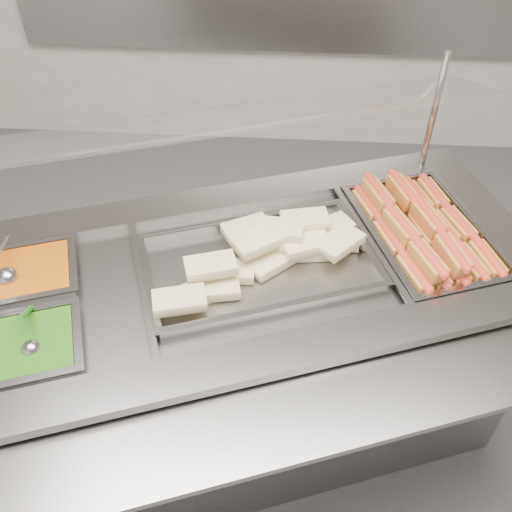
# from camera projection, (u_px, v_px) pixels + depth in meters

# --- Properties ---
(steam_counter) EXTENTS (1.89, 1.30, 0.83)m
(steam_counter) POSITION_uv_depth(u_px,v_px,m) (243.00, 354.00, 1.89)
(steam_counter) COLOR slate
(steam_counter) RESTS_ON ground
(tray_rail) EXTENTS (1.64, 0.85, 0.05)m
(tray_rail) POSITION_uv_depth(u_px,v_px,m) (292.00, 415.00, 1.31)
(tray_rail) COLOR gray
(tray_rail) RESTS_ON steam_counter
(sneeze_guard) EXTENTS (1.52, 0.76, 0.40)m
(sneeze_guard) POSITION_uv_depth(u_px,v_px,m) (219.00, 124.00, 1.52)
(sneeze_guard) COLOR silver
(sneeze_guard) RESTS_ON steam_counter
(pan_hotdogs) EXTENTS (0.46, 0.58, 0.09)m
(pan_hotdogs) POSITION_uv_depth(u_px,v_px,m) (422.00, 238.00, 1.75)
(pan_hotdogs) COLOR gray
(pan_hotdogs) RESTS_ON steam_counter
(pan_wraps) EXTENTS (0.71, 0.56, 0.06)m
(pan_wraps) POSITION_uv_depth(u_px,v_px,m) (259.00, 267.00, 1.63)
(pan_wraps) COLOR gray
(pan_wraps) RESTS_ON steam_counter
(pan_beans) EXTENTS (0.33, 0.30, 0.09)m
(pan_beans) POSITION_uv_depth(u_px,v_px,m) (26.00, 281.00, 1.61)
(pan_beans) COLOR gray
(pan_beans) RESTS_ON steam_counter
(pan_peas) EXTENTS (0.33, 0.30, 0.09)m
(pan_peas) POSITION_uv_depth(u_px,v_px,m) (24.00, 355.00, 1.42)
(pan_peas) COLOR gray
(pan_peas) RESTS_ON steam_counter
(hotdogs_in_buns) EXTENTS (0.42, 0.53, 0.11)m
(hotdogs_in_buns) POSITION_uv_depth(u_px,v_px,m) (421.00, 229.00, 1.71)
(hotdogs_in_buns) COLOR #A16321
(hotdogs_in_buns) RESTS_ON pan_hotdogs
(tortilla_wraps) EXTENTS (0.58, 0.47, 0.09)m
(tortilla_wraps) POSITION_uv_depth(u_px,v_px,m) (272.00, 250.00, 1.63)
(tortilla_wraps) COLOR beige
(tortilla_wraps) RESTS_ON pan_wraps
(ladle) EXTENTS (0.09, 0.18, 0.13)m
(ladle) POSITION_uv_depth(u_px,v_px,m) (7.00, 276.00, 1.56)
(ladle) COLOR #A3A4A8
(ladle) RESTS_ON pan_beans
(serving_spoon) EXTENTS (0.08, 0.16, 0.13)m
(serving_spoon) POSITION_uv_depth(u_px,v_px,m) (30.00, 343.00, 1.39)
(serving_spoon) COLOR #A3A4A8
(serving_spoon) RESTS_ON pan_peas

